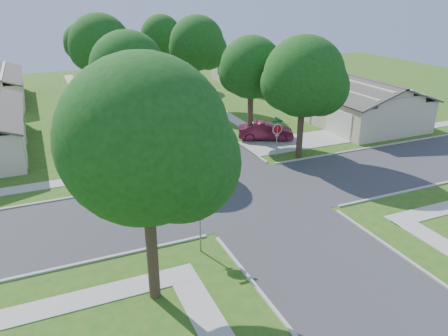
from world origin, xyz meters
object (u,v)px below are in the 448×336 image
(stop_sign_sw, at_px, (200,212))
(tree_e_near, at_px, (252,70))
(tree_w_near, at_px, (129,73))
(tree_w_mid, at_px, (101,48))
(tree_e_far, at_px, (162,37))
(stop_sign_ne, at_px, (277,131))
(tree_ne_corner, at_px, (304,80))
(car_curb_east, at_px, (147,89))
(car_curb_west, at_px, (92,74))
(house_ne_near, at_px, (348,104))
(tree_e_mid, at_px, (198,46))
(car_driveway, at_px, (266,131))
(tree_sw_corner, at_px, (146,147))
(house_ne_far, at_px, (259,73))
(tree_w_far, at_px, (84,44))

(stop_sign_sw, bearing_deg, tree_e_near, 55.41)
(tree_w_near, distance_m, tree_w_mid, 12.01)
(tree_e_far, bearing_deg, stop_sign_ne, -90.10)
(tree_e_near, bearing_deg, tree_ne_corner, -71.47)
(tree_w_mid, xyz_separation_m, tree_ne_corner, (11.00, -16.80, -0.90))
(tree_e_near, xyz_separation_m, car_curb_east, (-3.55, 19.69, -4.87))
(stop_sign_ne, height_order, tree_ne_corner, tree_ne_corner)
(tree_e_far, xyz_separation_m, tree_w_mid, (-9.39, -13.00, 0.51))
(stop_sign_ne, relative_size, car_curb_west, 0.66)
(tree_e_far, distance_m, car_curb_east, 8.24)
(tree_ne_corner, relative_size, car_curb_west, 1.91)
(stop_sign_ne, relative_size, tree_w_mid, 0.31)
(stop_sign_sw, xyz_separation_m, tree_w_mid, (0.06, 25.71, 4.46))
(house_ne_near, bearing_deg, stop_sign_ne, -150.86)
(tree_e_mid, bearing_deg, car_driveway, -84.24)
(tree_w_mid, bearing_deg, tree_sw_corner, -95.70)
(house_ne_near, bearing_deg, tree_e_near, -169.96)
(house_ne_far, bearing_deg, stop_sign_sw, -121.55)
(house_ne_far, height_order, car_driveway, house_ne_far)
(stop_sign_sw, bearing_deg, house_ne_near, 37.18)
(tree_w_mid, relative_size, car_driveway, 2.17)
(tree_e_near, height_order, tree_e_mid, tree_e_mid)
(car_curb_west, bearing_deg, tree_sw_corner, 92.87)
(stop_sign_ne, bearing_deg, tree_w_near, 155.26)
(house_ne_near, bearing_deg, car_curb_west, 121.76)
(stop_sign_ne, relative_size, tree_e_mid, 0.32)
(stop_sign_sw, bearing_deg, tree_sw_corner, -140.03)
(tree_ne_corner, distance_m, car_curb_east, 25.48)
(stop_sign_ne, distance_m, house_ne_near, 12.94)
(tree_ne_corner, height_order, house_ne_near, tree_ne_corner)
(tree_w_far, bearing_deg, tree_w_near, -89.99)
(tree_w_near, relative_size, house_ne_near, 0.66)
(car_driveway, bearing_deg, tree_ne_corner, -150.86)
(stop_sign_ne, bearing_deg, tree_e_far, 89.90)
(tree_sw_corner, distance_m, car_driveway, 21.39)
(car_curb_west, bearing_deg, car_curb_east, 116.11)
(tree_w_near, bearing_deg, tree_e_mid, 51.92)
(tree_e_far, xyz_separation_m, tree_w_far, (-9.40, -0.00, -0.47))
(stop_sign_sw, relative_size, tree_ne_corner, 0.34)
(tree_w_near, distance_m, tree_sw_corner, 16.24)
(stop_sign_ne, xyz_separation_m, house_ne_far, (11.29, 24.30, -0.51))
(tree_w_far, relative_size, car_curb_east, 1.77)
(tree_e_mid, xyz_separation_m, house_ne_near, (11.23, -10.01, -4.74))
(tree_e_mid, distance_m, tree_w_far, 16.06)
(tree_e_near, bearing_deg, stop_sign_sw, -124.59)
(stop_sign_sw, distance_m, tree_w_near, 14.30)
(tree_ne_corner, xyz_separation_m, car_curb_east, (-5.16, 24.49, -4.82))
(tree_e_mid, height_order, car_curb_east, tree_e_mid)
(tree_e_near, height_order, tree_w_near, tree_w_near)
(house_ne_near, bearing_deg, car_curb_east, 129.89)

